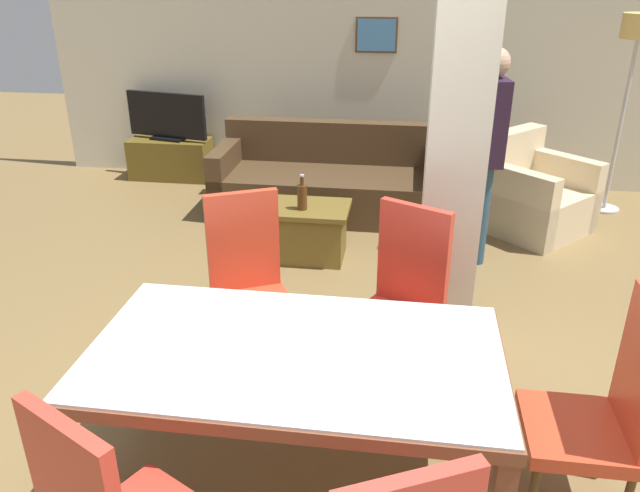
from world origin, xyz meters
name	(u,v)px	position (x,y,z in m)	size (l,w,h in m)	color
ground_plane	(297,474)	(0.00, 0.00, 0.00)	(18.00, 18.00, 0.00)	brown
back_wall	(371,59)	(0.00, 4.65, 1.35)	(7.20, 0.09, 2.70)	beige
divider_pillar	(458,137)	(0.73, 1.43, 1.35)	(0.35, 0.30, 2.70)	beige
dining_table	(295,374)	(0.00, 0.00, 0.60)	(1.85, 1.03, 0.73)	brown
dining_chair_far_right	(402,296)	(0.46, 0.87, 0.56)	(0.62, 0.62, 1.08)	red
dining_chair_head_right	(604,408)	(1.34, 0.00, 0.56)	(0.46, 0.46, 1.08)	#C64025
dining_chair_far_left	(249,280)	(-0.46, 0.94, 0.56)	(0.61, 0.61, 1.08)	#C63E25
sofa	(328,184)	(-0.32, 3.58, 0.29)	(2.19, 0.93, 0.84)	#49341F
armchair	(530,198)	(1.60, 3.40, 0.30)	(1.21, 1.21, 0.88)	beige
coffee_table	(302,231)	(-0.39, 2.47, 0.23)	(0.78, 0.51, 0.46)	brown
bottle	(302,196)	(-0.38, 2.40, 0.57)	(0.08, 0.08, 0.29)	#4C2D14
tv_stand	(171,159)	(-2.26, 4.37, 0.23)	(0.91, 0.40, 0.46)	brown
tv_screen	(167,117)	(-2.26, 4.37, 0.71)	(0.96, 0.28, 0.53)	black
floor_lamp	(636,47)	(2.46, 4.01, 1.59)	(0.33, 0.33, 1.88)	#B7B7BC
standing_person	(486,143)	(1.05, 2.65, 1.00)	(0.27, 0.40, 1.73)	#2B4A5E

